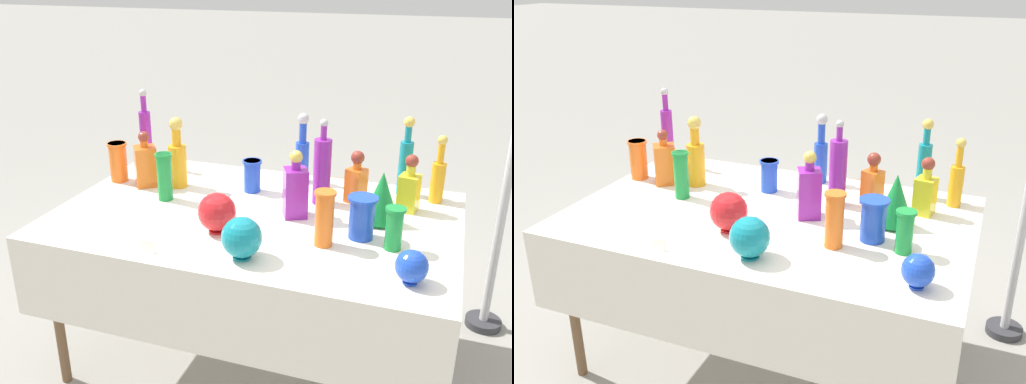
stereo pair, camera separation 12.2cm
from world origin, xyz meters
TOP-DOWN VIEW (x-y plane):
  - ground_plane at (0.00, 0.00)m, footprint 40.00×40.00m
  - display_table at (0.00, -0.04)m, footprint 1.72×1.10m
  - tall_bottle_0 at (-0.46, 0.18)m, footprint 0.09×0.09m
  - tall_bottle_1 at (-0.76, 0.40)m, footprint 0.06×0.06m
  - tall_bottle_2 at (0.24, 0.21)m, footprint 0.08×0.08m
  - tall_bottle_3 at (0.08, 0.45)m, footprint 0.07×0.07m
  - tall_bottle_4 at (0.73, 0.40)m, footprint 0.06×0.06m
  - tall_bottle_5 at (0.58, 0.44)m, footprint 0.06×0.06m
  - square_decanter_0 at (0.38, 0.27)m, footprint 0.10×0.10m
  - square_decanter_1 at (-0.62, 0.14)m, footprint 0.14×0.14m
  - square_decanter_2 at (0.62, 0.25)m, footprint 0.10×0.10m
  - square_decanter_3 at (0.17, 0.03)m, footprint 0.13×0.13m
  - slender_vase_0 at (0.34, -0.19)m, footprint 0.08×0.08m
  - slender_vase_1 at (0.60, -0.14)m, footprint 0.08×0.08m
  - slender_vase_2 at (0.47, -0.08)m, footprint 0.12×0.12m
  - slender_vase_3 at (-0.10, 0.24)m, footprint 0.09×0.09m
  - slender_vase_4 at (-0.45, 0.01)m, footprint 0.08×0.08m
  - slender_vase_5 at (-0.78, 0.15)m, footprint 0.10×0.10m
  - fluted_vase_0 at (0.52, 0.08)m, footprint 0.16×0.16m
  - round_bowl_0 at (-0.09, -0.22)m, footprint 0.16×0.16m
  - round_bowl_1 at (0.69, -0.38)m, footprint 0.11×0.11m
  - round_bowl_2 at (0.08, -0.40)m, footprint 0.15×0.15m
  - price_tag_left at (-0.26, -0.47)m, footprint 0.06×0.02m
  - cardboard_box_behind_left at (-0.04, 1.34)m, footprint 0.52×0.49m

SIDE VIEW (x-z plane):
  - ground_plane at x=0.00m, z-range 0.00..0.00m
  - cardboard_box_behind_left at x=-0.04m, z-range -0.04..0.38m
  - display_table at x=0.00m, z-range 0.32..1.08m
  - price_tag_left at x=-0.26m, z-range 0.76..0.80m
  - round_bowl_1 at x=0.69m, z-range 0.76..0.89m
  - round_bowl_2 at x=0.08m, z-range 0.76..0.92m
  - slender_vase_3 at x=-0.10m, z-range 0.77..0.92m
  - round_bowl_0 at x=-0.09m, z-range 0.76..0.93m
  - slender_vase_1 at x=0.60m, z-range 0.77..0.94m
  - slender_vase_2 at x=0.47m, z-range 0.77..0.94m
  - slender_vase_5 at x=-0.78m, z-range 0.77..0.96m
  - square_decanter_2 at x=0.62m, z-range 0.74..1.00m
  - square_decanter_0 at x=0.38m, z-range 0.75..0.99m
  - square_decanter_1 at x=-0.62m, z-range 0.73..1.01m
  - fluted_vase_0 at x=0.52m, z-range 0.76..0.99m
  - slender_vase_4 at x=-0.45m, z-range 0.77..0.99m
  - slender_vase_0 at x=0.34m, z-range 0.77..0.99m
  - square_decanter_3 at x=0.17m, z-range 0.73..1.03m
  - tall_bottle_4 at x=0.73m, z-range 0.73..1.04m
  - tall_bottle_0 at x=-0.46m, z-range 0.73..1.08m
  - tall_bottle_3 at x=0.08m, z-range 0.73..1.08m
  - tall_bottle_2 at x=0.24m, z-range 0.72..1.11m
  - tall_bottle_5 at x=0.58m, z-range 0.74..1.11m
  - tall_bottle_1 at x=-0.76m, z-range 0.73..1.14m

